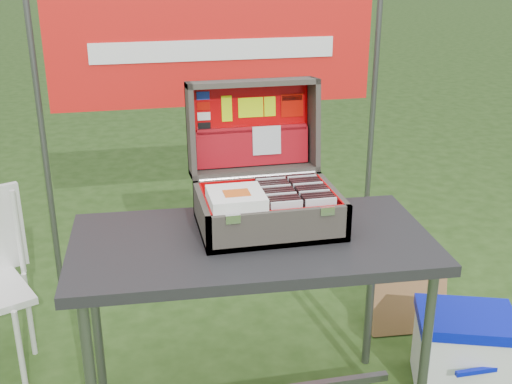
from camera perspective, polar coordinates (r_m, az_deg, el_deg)
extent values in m
cube|color=black|center=(2.30, -0.37, -4.57)|extent=(1.32, 0.71, 0.04)
cylinder|color=#59595B|center=(2.47, 14.77, -14.21)|extent=(0.04, 0.04, 0.76)
cylinder|color=#59595B|center=(2.69, -14.01, -10.92)|extent=(0.04, 0.04, 0.76)
cylinder|color=#59595B|center=(2.87, 10.16, -8.44)|extent=(0.04, 0.04, 0.76)
cube|color=#4F483E|center=(2.37, 1.11, -2.95)|extent=(0.51, 0.36, 0.02)
cube|color=#4F483E|center=(2.19, 2.14, -3.36)|extent=(0.51, 0.02, 0.14)
cube|color=#4F483E|center=(2.50, 0.22, -0.15)|extent=(0.51, 0.02, 0.14)
cube|color=#4F483E|center=(2.31, -4.82, -2.14)|extent=(0.02, 0.36, 0.14)
cube|color=#4F483E|center=(2.41, 6.80, -1.16)|extent=(0.02, 0.36, 0.14)
cube|color=red|center=(2.37, 1.11, -2.66)|extent=(0.47, 0.32, 0.01)
cube|color=silver|center=(2.13, -2.05, -2.43)|extent=(0.05, 0.01, 0.03)
cube|color=silver|center=(2.21, 6.36, -1.69)|extent=(0.05, 0.01, 0.03)
cylinder|color=silver|center=(2.49, 0.17, 1.40)|extent=(0.46, 0.02, 0.02)
cube|color=#4F483E|center=(2.57, -0.52, 5.99)|extent=(0.51, 0.06, 0.36)
cube|color=#4F483E|center=(2.49, -0.34, 9.69)|extent=(0.51, 0.14, 0.03)
cube|color=#4F483E|center=(2.55, -0.16, 1.97)|extent=(0.51, 0.14, 0.03)
cube|color=#4F483E|center=(2.48, -5.82, 5.44)|extent=(0.02, 0.17, 0.38)
cube|color=#4F483E|center=(2.58, 5.12, 6.07)|extent=(0.02, 0.17, 0.38)
cube|color=red|center=(2.56, -0.46, 5.94)|extent=(0.47, 0.04, 0.32)
cube|color=red|center=(2.20, 2.07, -2.98)|extent=(0.47, 0.01, 0.12)
cube|color=red|center=(2.49, 0.28, -0.04)|extent=(0.47, 0.01, 0.12)
cube|color=red|center=(2.31, -4.51, -1.89)|extent=(0.01, 0.32, 0.12)
cube|color=red|center=(2.40, 6.51, -0.97)|extent=(0.01, 0.32, 0.12)
cube|color=maroon|center=(2.56, -0.33, 4.01)|extent=(0.45, 0.05, 0.15)
cube|color=maroon|center=(2.54, -0.34, 5.60)|extent=(0.44, 0.02, 0.02)
cube|color=silver|center=(2.55, 0.95, 4.62)|extent=(0.11, 0.02, 0.11)
cube|color=#1933B2|center=(2.51, -4.73, 8.53)|extent=(0.05, 0.01, 0.03)
cube|color=#B80A00|center=(2.51, -4.69, 7.63)|extent=(0.05, 0.01, 0.03)
cube|color=white|center=(2.52, -4.65, 6.72)|extent=(0.05, 0.01, 0.03)
cube|color=black|center=(2.52, -4.61, 5.83)|extent=(0.05, 0.01, 0.03)
cube|color=#C1ED06|center=(2.53, -2.61, 7.41)|extent=(0.04, 0.01, 0.10)
cube|color=#C1ED06|center=(2.54, -0.47, 7.52)|extent=(0.10, 0.01, 0.08)
cube|color=#C1ED06|center=(2.56, 1.24, 7.61)|extent=(0.05, 0.01, 0.08)
cube|color=#B80A00|center=(2.58, 3.23, 7.70)|extent=(0.09, 0.01, 0.09)
cube|color=black|center=(2.58, 3.22, 8.36)|extent=(0.08, 0.01, 0.02)
cube|color=silver|center=(2.22, 2.73, -2.39)|extent=(0.11, 0.01, 0.13)
cube|color=black|center=(2.24, 2.60, -2.19)|extent=(0.11, 0.01, 0.13)
cube|color=black|center=(2.26, 2.47, -1.99)|extent=(0.11, 0.01, 0.13)
cube|color=black|center=(2.28, 2.35, -1.80)|extent=(0.11, 0.01, 0.13)
cube|color=silver|center=(2.29, 2.22, -1.61)|extent=(0.11, 0.01, 0.13)
cube|color=black|center=(2.31, 2.10, -1.42)|extent=(0.11, 0.01, 0.13)
cube|color=black|center=(2.33, 1.98, -1.24)|extent=(0.11, 0.01, 0.13)
cube|color=black|center=(2.35, 1.86, -1.05)|extent=(0.11, 0.01, 0.13)
cube|color=silver|center=(2.37, 1.75, -0.87)|extent=(0.11, 0.01, 0.13)
cube|color=black|center=(2.38, 1.63, -0.70)|extent=(0.11, 0.01, 0.13)
cube|color=black|center=(2.40, 1.52, -0.52)|extent=(0.11, 0.01, 0.13)
cube|color=black|center=(2.42, 1.41, -0.35)|extent=(0.11, 0.01, 0.13)
cube|color=silver|center=(2.44, 1.30, -0.18)|extent=(0.11, 0.01, 0.13)
cube|color=black|center=(2.46, 1.19, -0.01)|extent=(0.11, 0.01, 0.13)
cube|color=silver|center=(2.26, 5.75, -2.12)|extent=(0.11, 0.01, 0.13)
cube|color=black|center=(2.27, 5.60, -1.92)|extent=(0.11, 0.01, 0.13)
cube|color=black|center=(2.29, 5.45, -1.73)|extent=(0.11, 0.01, 0.13)
cube|color=black|center=(2.31, 5.30, -1.54)|extent=(0.11, 0.01, 0.13)
cube|color=silver|center=(2.33, 5.16, -1.36)|extent=(0.11, 0.01, 0.13)
cube|color=black|center=(2.34, 5.02, -1.17)|extent=(0.11, 0.01, 0.13)
cube|color=black|center=(2.36, 4.88, -0.99)|extent=(0.11, 0.01, 0.13)
cube|color=black|center=(2.38, 4.74, -0.81)|extent=(0.11, 0.01, 0.13)
cube|color=silver|center=(2.40, 4.60, -0.64)|extent=(0.11, 0.01, 0.13)
cube|color=black|center=(2.42, 4.47, -0.46)|extent=(0.11, 0.01, 0.13)
cube|color=black|center=(2.43, 4.33, -0.29)|extent=(0.11, 0.01, 0.13)
cube|color=black|center=(2.45, 4.20, -0.13)|extent=(0.11, 0.01, 0.13)
cube|color=silver|center=(2.47, 4.07, 0.04)|extent=(0.11, 0.01, 0.13)
cube|color=black|center=(2.49, 3.95, 0.20)|extent=(0.11, 0.01, 0.13)
cube|color=white|center=(2.23, -1.77, -0.92)|extent=(0.19, 0.19, 0.00)
cube|color=white|center=(2.23, -1.77, -0.80)|extent=(0.19, 0.19, 0.00)
cube|color=white|center=(2.23, -1.77, -0.68)|extent=(0.19, 0.19, 0.00)
cube|color=white|center=(2.23, -1.77, -0.56)|extent=(0.19, 0.19, 0.00)
cube|color=white|center=(2.23, -1.78, -0.44)|extent=(0.19, 0.19, 0.00)
cube|color=white|center=(2.22, -1.78, -0.32)|extent=(0.19, 0.19, 0.00)
cube|color=white|center=(2.22, -1.78, -0.20)|extent=(0.19, 0.19, 0.00)
cube|color=white|center=(2.22, -1.78, -0.08)|extent=(0.19, 0.19, 0.00)
cube|color=#D85919|center=(2.21, -1.73, -0.08)|extent=(0.09, 0.07, 0.00)
cube|color=white|center=(2.95, 17.82, -13.61)|extent=(0.45, 0.39, 0.30)
cube|color=#0613B7|center=(2.85, 18.22, -10.70)|extent=(0.48, 0.42, 0.05)
cube|color=#0613B7|center=(2.81, 19.54, -14.71)|extent=(0.24, 0.02, 0.02)
cylinder|color=silver|center=(2.88, -20.17, -13.47)|extent=(0.02, 0.02, 0.42)
cylinder|color=silver|center=(3.14, -19.49, -10.24)|extent=(0.02, 0.02, 0.42)
cylinder|color=silver|center=(2.98, -20.39, -3.37)|extent=(0.02, 0.02, 0.39)
cube|color=#9A6340|center=(3.23, 13.38, -8.87)|extent=(0.37, 0.15, 0.39)
cylinder|color=#59595B|center=(3.31, -18.30, 3.72)|extent=(0.03, 0.03, 1.70)
cylinder|color=#59595B|center=(3.54, 10.24, 5.58)|extent=(0.03, 0.03, 1.70)
cube|color=red|center=(3.21, -3.71, 12.51)|extent=(1.60, 0.02, 0.55)
cube|color=white|center=(3.20, -3.68, 12.48)|extent=(1.20, 0.00, 0.10)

